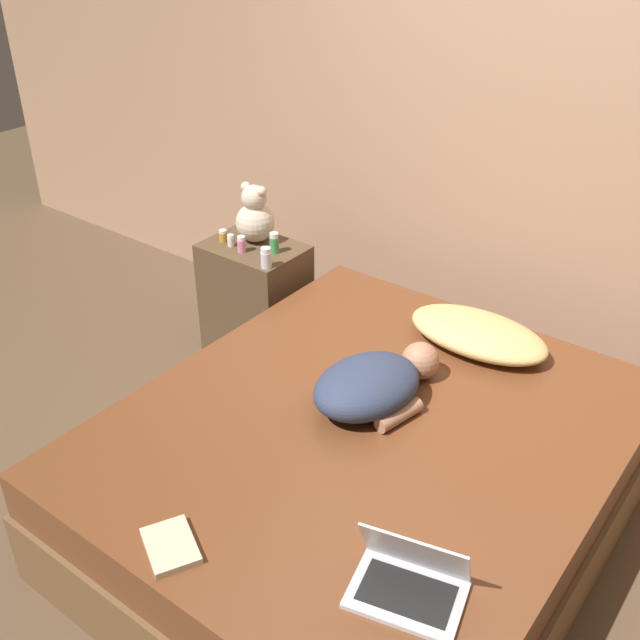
% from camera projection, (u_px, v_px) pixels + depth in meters
% --- Properties ---
extents(ground_plane, '(12.00, 12.00, 0.00)m').
position_uv_depth(ground_plane, '(363.00, 522.00, 3.08)').
color(ground_plane, brown).
extents(wall_back, '(8.00, 0.06, 2.60)m').
position_uv_depth(wall_back, '(538.00, 135.00, 3.30)').
color(wall_back, tan).
rests_on(wall_back, ground_plane).
extents(bed, '(1.75, 2.05, 0.52)m').
position_uv_depth(bed, '(365.00, 475.00, 2.95)').
color(bed, brown).
rests_on(bed, ground_plane).
extents(nightstand, '(0.51, 0.37, 0.65)m').
position_uv_depth(nightstand, '(256.00, 301.00, 4.01)').
color(nightstand, brown).
rests_on(nightstand, ground_plane).
extents(pillow, '(0.63, 0.35, 0.13)m').
position_uv_depth(pillow, '(478.00, 334.00, 3.24)').
color(pillow, tan).
rests_on(pillow, bed).
extents(person_lying, '(0.43, 0.63, 0.19)m').
position_uv_depth(person_lying, '(374.00, 383.00, 2.88)').
color(person_lying, '#2D3851').
rests_on(person_lying, bed).
extents(laptop, '(0.37, 0.30, 0.22)m').
position_uv_depth(laptop, '(410.00, 579.00, 2.13)').
color(laptop, silver).
rests_on(laptop, bed).
extents(teddy_bear, '(0.20, 0.20, 0.31)m').
position_uv_depth(teddy_bear, '(255.00, 217.00, 3.83)').
color(teddy_bear, beige).
rests_on(teddy_bear, nightstand).
extents(bottle_white, '(0.04, 0.04, 0.06)m').
position_uv_depth(bottle_white, '(231.00, 240.00, 3.83)').
color(bottle_white, white).
rests_on(bottle_white, nightstand).
extents(bottle_amber, '(0.04, 0.04, 0.06)m').
position_uv_depth(bottle_amber, '(223.00, 236.00, 3.88)').
color(bottle_amber, gold).
rests_on(bottle_amber, nightstand).
extents(bottle_clear, '(0.05, 0.05, 0.10)m').
position_uv_depth(bottle_clear, '(266.00, 258.00, 3.61)').
color(bottle_clear, silver).
rests_on(bottle_clear, nightstand).
extents(bottle_pink, '(0.04, 0.04, 0.08)m').
position_uv_depth(bottle_pink, '(242.00, 244.00, 3.77)').
color(bottle_pink, pink).
rests_on(bottle_pink, nightstand).
extents(bottle_green, '(0.05, 0.05, 0.11)m').
position_uv_depth(bottle_green, '(274.00, 243.00, 3.75)').
color(bottle_green, '#3D8E4C').
rests_on(bottle_green, nightstand).
extents(book, '(0.24, 0.22, 0.02)m').
position_uv_depth(book, '(171.00, 546.00, 2.29)').
color(book, '#C6B793').
rests_on(book, bed).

